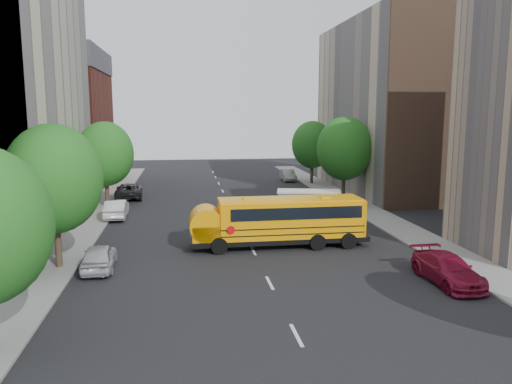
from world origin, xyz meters
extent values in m
plane|color=black|center=(0.00, 0.00, 0.00)|extent=(120.00, 120.00, 0.00)
cube|color=slate|center=(-11.50, 5.00, 0.06)|extent=(3.00, 80.00, 0.12)
cube|color=slate|center=(11.50, 5.00, 0.06)|extent=(3.00, 80.00, 0.12)
cube|color=silver|center=(0.00, 10.00, 0.01)|extent=(0.15, 64.00, 0.01)
cube|color=maroon|center=(-18.00, 28.00, 6.50)|extent=(10.00, 15.00, 13.00)
cube|color=#C1AD96|center=(18.00, 20.00, 9.00)|extent=(10.00, 22.00, 18.00)
cube|color=brown|center=(18.00, 9.00, 9.00)|extent=(10.10, 0.30, 18.00)
cylinder|color=yellow|center=(28.00, 28.00, 17.50)|extent=(1.00, 1.00, 35.00)
cylinder|color=#38281C|center=(-11.00, -4.00, 1.44)|extent=(0.36, 0.36, 2.88)
ellipsoid|color=#1F5516|center=(-11.00, -4.00, 4.96)|extent=(5.12, 5.12, 5.89)
cylinder|color=#38281C|center=(-11.00, 14.00, 1.40)|extent=(0.36, 0.36, 2.81)
ellipsoid|color=#1F5516|center=(-11.00, 14.00, 4.84)|extent=(4.99, 4.99, 5.74)
cylinder|color=#38281C|center=(11.00, 14.00, 1.48)|extent=(0.36, 0.36, 2.95)
ellipsoid|color=#1F5516|center=(11.00, 14.00, 5.08)|extent=(5.25, 5.25, 6.04)
cylinder|color=#38281C|center=(11.00, 26.00, 1.37)|extent=(0.36, 0.36, 2.74)
ellipsoid|color=#1F5516|center=(11.00, 26.00, 4.71)|extent=(4.86, 4.86, 5.59)
cube|color=black|center=(1.77, -1.22, 0.55)|extent=(11.25, 2.65, 0.30)
cube|color=#F79D05|center=(2.47, -1.21, 1.86)|extent=(9.05, 2.58, 2.31)
cube|color=#F79D05|center=(-2.84, -1.26, 1.15)|extent=(1.82, 2.32, 1.00)
cube|color=black|center=(-1.79, -1.25, 2.36)|extent=(0.52, 2.31, 1.20)
cube|color=#F79D05|center=(2.47, -1.21, 3.03)|extent=(9.04, 2.38, 0.14)
cube|color=black|center=(2.67, -1.21, 2.36)|extent=(8.24, 2.64, 0.75)
cube|color=black|center=(2.47, -1.21, 1.05)|extent=(9.05, 2.65, 0.06)
cube|color=black|center=(2.47, -1.21, 1.45)|extent=(9.05, 2.65, 0.06)
cube|color=#F79D05|center=(7.04, -1.17, 1.86)|extent=(0.17, 2.51, 2.31)
cube|color=#F79D05|center=(-0.23, -1.23, 3.13)|extent=(0.61, 0.61, 0.10)
cube|color=#F79D05|center=(4.78, -1.19, 3.13)|extent=(0.61, 0.61, 0.10)
cylinder|color=#F79D05|center=(-2.84, -1.26, 1.65)|extent=(2.13, 2.32, 2.11)
cylinder|color=red|center=(-1.42, -2.60, 1.50)|extent=(0.50, 0.04, 0.50)
cylinder|color=black|center=(-2.13, -2.50, 0.50)|extent=(1.01, 0.31, 1.00)
cylinder|color=black|center=(-2.15, 0.00, 0.50)|extent=(1.01, 0.31, 1.00)
cylinder|color=black|center=(3.99, -2.45, 0.50)|extent=(1.01, 0.31, 1.00)
cylinder|color=black|center=(3.97, 0.06, 0.50)|extent=(1.01, 0.31, 1.00)
cylinder|color=black|center=(5.99, -2.43, 0.50)|extent=(1.01, 0.31, 1.00)
cylinder|color=black|center=(5.97, 0.07, 0.50)|extent=(1.01, 0.31, 1.00)
cube|color=black|center=(4.81, 5.18, 0.50)|extent=(6.29, 3.27, 0.30)
cube|color=silver|center=(5.29, 5.07, 1.55)|extent=(4.90, 2.86, 1.80)
cube|color=silver|center=(2.66, 5.66, 1.25)|extent=(1.78, 2.16, 1.20)
cube|color=silver|center=(5.29, 5.07, 2.50)|extent=(5.12, 3.00, 0.12)
cylinder|color=black|center=(2.44, 4.69, 0.42)|extent=(0.87, 0.43, 0.84)
cylinder|color=black|center=(2.88, 6.64, 0.42)|extent=(0.87, 0.43, 0.84)
cylinder|color=black|center=(4.78, 4.16, 0.42)|extent=(0.87, 0.43, 0.84)
cylinder|color=black|center=(5.22, 6.11, 0.42)|extent=(0.87, 0.43, 0.84)
cylinder|color=black|center=(6.93, 3.68, 0.42)|extent=(0.87, 0.43, 0.84)
cylinder|color=black|center=(7.37, 5.63, 0.42)|extent=(0.87, 0.43, 0.84)
imported|color=#BCBBC3|center=(-8.80, -4.51, 0.71)|extent=(1.85, 4.24, 1.42)
imported|color=silver|center=(-9.60, 9.19, 0.76)|extent=(1.70, 4.64, 1.52)
imported|color=black|center=(-9.60, 18.73, 0.76)|extent=(2.90, 5.66, 1.53)
imported|color=maroon|center=(8.80, -9.26, 0.71)|extent=(2.13, 4.97, 1.43)
imported|color=#313A55|center=(8.80, 10.81, 0.80)|extent=(2.35, 4.86, 1.60)
imported|color=gray|center=(8.80, 29.32, 0.71)|extent=(1.60, 4.36, 1.43)
camera|label=1|loc=(-4.13, -31.60, 8.44)|focal=35.00mm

